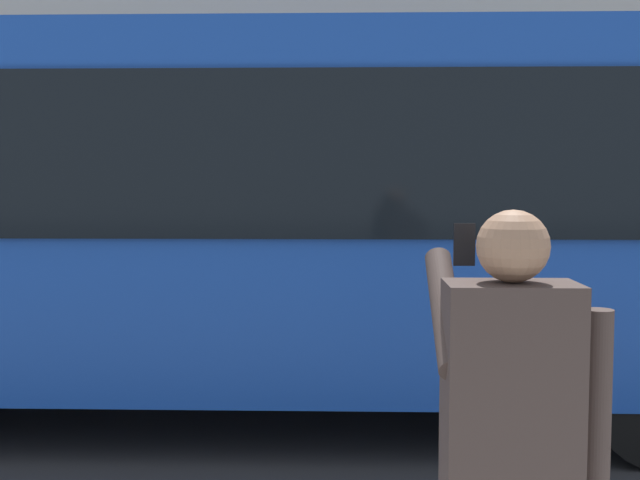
# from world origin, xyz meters

# --- Properties ---
(ground_plane) EXTENTS (60.00, 60.00, 0.00)m
(ground_plane) POSITION_xyz_m (0.00, 0.00, 0.00)
(ground_plane) COLOR #2B2B2D
(red_bus) EXTENTS (9.05, 2.54, 3.08)m
(red_bus) POSITION_xyz_m (1.03, 0.37, 1.68)
(red_bus) COLOR #1947AD
(red_bus) RESTS_ON ground_plane
(pedestrian_photographer) EXTENTS (0.53, 0.52, 1.70)m
(pedestrian_photographer) POSITION_xyz_m (-0.36, 4.41, 1.14)
(pedestrian_photographer) COLOR #4C4238
(pedestrian_photographer) RESTS_ON sidewalk_curb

